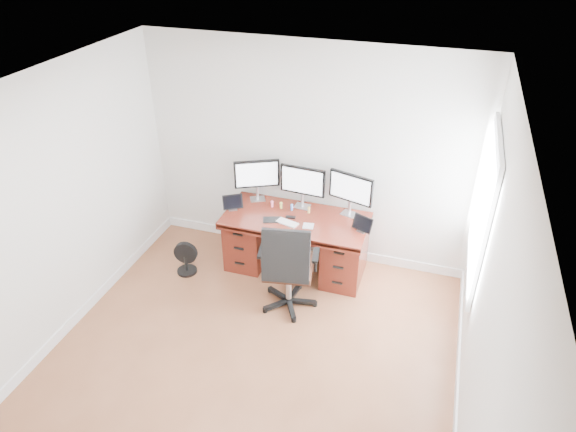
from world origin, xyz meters
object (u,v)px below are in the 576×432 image
(office_chair, at_px, (288,281))
(floor_fan, at_px, (186,258))
(keyboard, at_px, (287,223))
(monitor_center, at_px, (303,182))
(desk, at_px, (296,241))

(office_chair, bearing_deg, floor_fan, 160.30)
(office_chair, xyz_separation_m, keyboard, (-0.19, 0.56, 0.38))
(floor_fan, height_order, keyboard, keyboard)
(floor_fan, relative_size, monitor_center, 0.76)
(office_chair, relative_size, keyboard, 4.45)
(monitor_center, xyz_separation_m, keyboard, (-0.06, -0.41, -0.33))
(keyboard, bearing_deg, floor_fan, -148.97)
(keyboard, bearing_deg, monitor_center, 97.81)
(office_chair, distance_m, keyboard, 0.70)
(floor_fan, relative_size, keyboard, 1.65)
(floor_fan, xyz_separation_m, keyboard, (1.20, 0.33, 0.55))
(desk, relative_size, keyboard, 6.65)
(desk, relative_size, monitor_center, 3.08)
(office_chair, bearing_deg, desk, 89.73)
(desk, xyz_separation_m, monitor_center, (-0.00, 0.24, 0.68))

